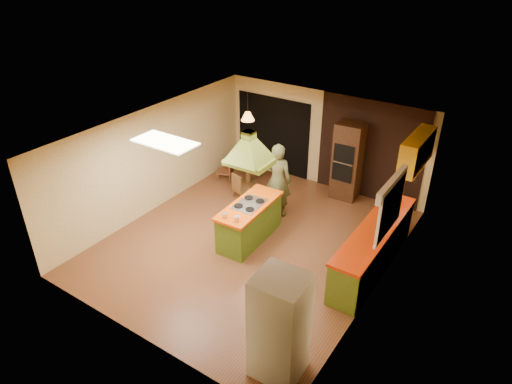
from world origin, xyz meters
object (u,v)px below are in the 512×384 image
Objects in this scene: kitchen_island at (250,222)px; man at (278,180)px; dining_table at (248,166)px; refrigerator at (280,327)px; canister_large at (393,200)px; wall_oven at (348,161)px.

kitchen_island is 1.30m from man.
kitchen_island reaches higher than dining_table.
refrigerator is 4.18m from canister_large.
man reaches higher than canister_large.
refrigerator is 6.00m from dining_table.
man reaches higher than dining_table.
wall_oven is at bearing 19.26° from dining_table.
wall_oven is at bearing 101.59° from refrigerator.
wall_oven is at bearing 139.97° from canister_large.
dining_table is (-1.40, 0.85, -0.36)m from man.
canister_large is (2.55, 0.36, 0.12)m from man.
man is 1.75× the size of dining_table.
wall_oven is 9.81× the size of canister_large.
wall_oven is (0.93, 2.89, 0.54)m from kitchen_island.
canister_large is (1.57, -1.32, 0.04)m from wall_oven.
dining_table is at bearing 122.91° from kitchen_island.
man is at bearing 119.21° from refrigerator.
man is at bearing 90.06° from kitchen_island.
kitchen_island is 3.09m from wall_oven.
man is (-0.05, 1.21, 0.46)m from kitchen_island.
dining_table is at bearing -164.20° from wall_oven.
man is 1.68m from dining_table.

